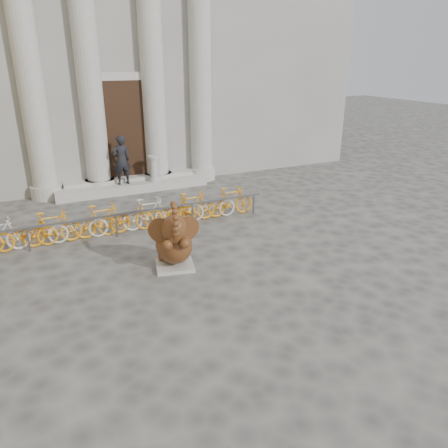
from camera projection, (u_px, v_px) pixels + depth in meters
name	position (u px, v px, depth m)	size (l,w,h in m)	color
ground	(240.00, 300.00, 9.72)	(80.00, 80.00, 0.00)	#474442
classical_building	(93.00, 34.00, 20.13)	(22.00, 10.70, 12.00)	gray
entrance_steps	(133.00, 186.00, 17.57)	(6.00, 1.20, 0.36)	#A8A59E
elephant_statue	(174.00, 243.00, 10.94)	(1.23, 1.48, 1.89)	#A8A59E
bike_rack	(114.00, 219.00, 13.12)	(9.71, 0.53, 1.00)	slate
pedestrian	(121.00, 160.00, 16.82)	(0.70, 0.46, 1.91)	black
balustrade_post	(154.00, 169.00, 17.41)	(0.42, 0.42, 1.03)	#A8A59E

